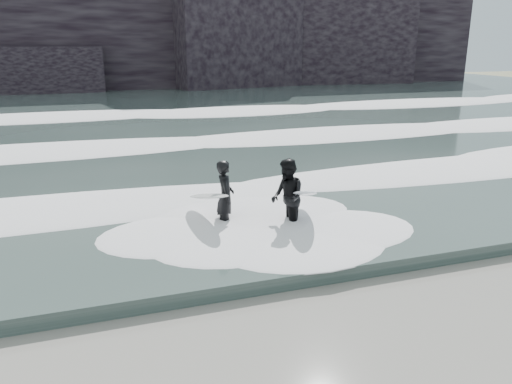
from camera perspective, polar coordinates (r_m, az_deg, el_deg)
ground at (r=7.64m, az=23.25°, el=-18.97°), size 120.00×120.00×0.00m
sea at (r=34.01m, az=-10.87°, el=9.38°), size 90.00×52.00×0.30m
headland at (r=50.66m, az=-13.99°, el=17.00°), size 70.00×9.00×10.00m
foam_near at (r=14.71m, az=0.01°, el=1.35°), size 60.00×3.20×0.20m
foam_mid at (r=21.30m, az=-6.00°, el=6.11°), size 60.00×4.00×0.24m
foam_far at (r=30.04m, az=-9.82°, el=9.09°), size 60.00×4.80×0.30m
surfer_left at (r=11.60m, az=-3.94°, el=-0.51°), size 1.09×2.07×1.72m
surfer_right at (r=11.42m, az=3.80°, el=-0.60°), size 1.41×2.09×1.79m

